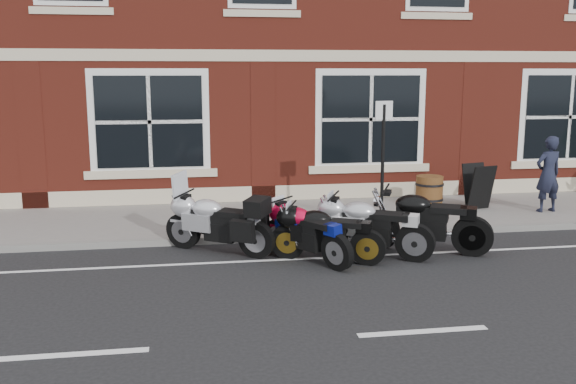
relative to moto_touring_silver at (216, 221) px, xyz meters
name	(u,v)px	position (x,y,z in m)	size (l,w,h in m)	color
ground	(357,260)	(2.25, -0.83, -0.56)	(80.00, 80.00, 0.00)	black
sidewalk	(320,216)	(2.25, 2.17, -0.50)	(30.00, 3.00, 0.12)	slate
kerb	(337,235)	(2.25, 0.59, -0.50)	(30.00, 0.16, 0.12)	slate
moto_touring_silver	(216,221)	(0.00, 0.00, 0.00)	(1.79, 1.27, 1.37)	black
moto_sport_red	(307,230)	(1.43, -0.71, -0.05)	(1.17, 1.71, 0.88)	black
moto_sport_black	(325,232)	(1.72, -0.82, -0.06)	(1.79, 0.91, 0.86)	black
moto_sport_silver	(369,225)	(2.50, -0.67, -0.01)	(1.89, 1.16, 0.95)	black
moto_naked_black	(423,219)	(3.49, -0.51, 0.02)	(2.06, 1.15, 1.01)	black
pedestrian_left	(548,174)	(7.05, 1.63, 0.37)	(0.59, 0.39, 1.61)	black
a_board_sign	(478,186)	(5.76, 2.16, 0.05)	(0.58, 0.39, 0.97)	black
barrel_planter	(429,191)	(4.78, 2.49, -0.09)	(0.62, 0.62, 0.68)	#431E11
parking_sign	(383,156)	(3.14, 0.72, 0.95)	(0.34, 0.07, 2.40)	black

